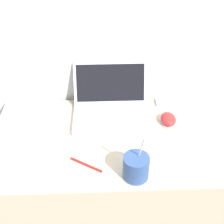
{
  "coord_description": "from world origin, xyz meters",
  "views": [
    {
      "loc": [
        -0.07,
        -0.7,
        1.61
      ],
      "look_at": [
        -0.03,
        0.36,
        0.83
      ],
      "focal_mm": 50.0,
      "sensor_mm": 36.0,
      "label": 1
    }
  ],
  "objects_px": {
    "laptop": "(111,105)",
    "computer_mouse": "(168,119)",
    "pen": "(86,165)",
    "drink_cup": "(136,167)",
    "usb_stick": "(158,102)"
  },
  "relations": [
    {
      "from": "computer_mouse",
      "to": "usb_stick",
      "type": "bearing_deg",
      "value": 97.85
    },
    {
      "from": "drink_cup",
      "to": "computer_mouse",
      "type": "xyz_separation_m",
      "value": [
        0.17,
        0.31,
        -0.03
      ]
    },
    {
      "from": "usb_stick",
      "to": "pen",
      "type": "distance_m",
      "value": 0.52
    },
    {
      "from": "drink_cup",
      "to": "computer_mouse",
      "type": "distance_m",
      "value": 0.35
    },
    {
      "from": "laptop",
      "to": "computer_mouse",
      "type": "bearing_deg",
      "value": -17.79
    },
    {
      "from": "computer_mouse",
      "to": "usb_stick",
      "type": "xyz_separation_m",
      "value": [
        -0.02,
        0.15,
        -0.01
      ]
    },
    {
      "from": "computer_mouse",
      "to": "usb_stick",
      "type": "distance_m",
      "value": 0.16
    },
    {
      "from": "laptop",
      "to": "drink_cup",
      "type": "relative_size",
      "value": 1.64
    },
    {
      "from": "laptop",
      "to": "drink_cup",
      "type": "bearing_deg",
      "value": -79.3
    },
    {
      "from": "pen",
      "to": "laptop",
      "type": "bearing_deg",
      "value": 71.97
    },
    {
      "from": "pen",
      "to": "computer_mouse",
      "type": "bearing_deg",
      "value": 34.96
    },
    {
      "from": "computer_mouse",
      "to": "pen",
      "type": "distance_m",
      "value": 0.43
    },
    {
      "from": "usb_stick",
      "to": "drink_cup",
      "type": "bearing_deg",
      "value": -108.4
    },
    {
      "from": "drink_cup",
      "to": "usb_stick",
      "type": "relative_size",
      "value": 3.45
    },
    {
      "from": "drink_cup",
      "to": "laptop",
      "type": "bearing_deg",
      "value": 100.7
    }
  ]
}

